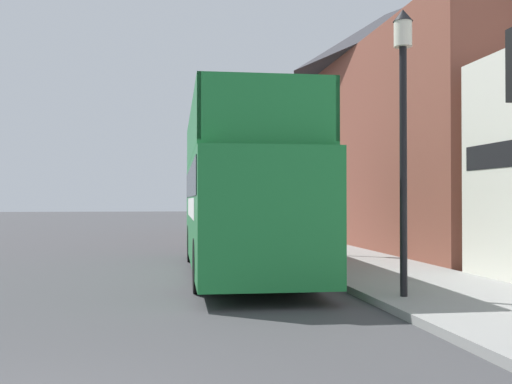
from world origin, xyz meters
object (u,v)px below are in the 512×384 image
lamp_post_nearest (403,100)px  lamp_post_second (293,147)px  lamp_post_third (253,170)px  tour_bus (240,201)px  parked_car_ahead_of_bus (230,231)px

lamp_post_nearest → lamp_post_second: size_ratio=1.02×
lamp_post_second → lamp_post_third: 8.69m
lamp_post_third → tour_bus: bearing=-100.7°
parked_car_ahead_of_bus → lamp_post_nearest: (1.66, -11.86, 2.93)m
tour_bus → lamp_post_nearest: size_ratio=1.99×
parked_car_ahead_of_bus → tour_bus: bearing=-98.1°
tour_bus → lamp_post_second: bearing=61.1°
lamp_post_third → parked_car_ahead_of_bus: bearing=-107.9°
tour_bus → lamp_post_third: size_ratio=2.29×
tour_bus → lamp_post_nearest: lamp_post_nearest is taller
tour_bus → lamp_post_third: 12.75m
parked_car_ahead_of_bus → lamp_post_third: size_ratio=0.91×
tour_bus → lamp_post_second: 4.73m
lamp_post_nearest → lamp_post_second: bearing=89.9°
lamp_post_second → parked_car_ahead_of_bus: bearing=117.7°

